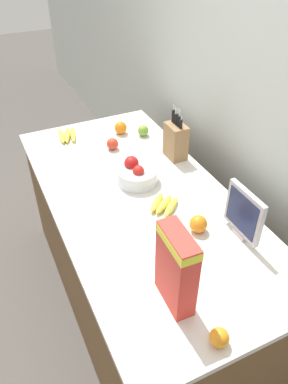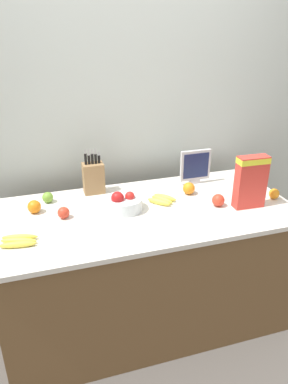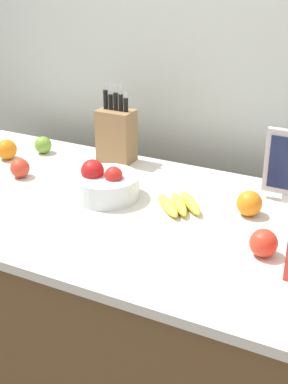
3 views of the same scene
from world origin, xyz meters
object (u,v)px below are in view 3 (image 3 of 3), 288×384
(banana_bunch_left, at_px, (179,204))
(apple_middle, at_px, (20,168))
(orange_near_bowl, at_px, (7,149))
(apple_front, at_px, (264,243))
(fruit_bowl, at_px, (105,184))
(apple_near_bananas, at_px, (43,145))
(knife_block, at_px, (116,135))
(orange_mid_right, at_px, (249,203))

(banana_bunch_left, distance_m, apple_middle, 0.64)
(orange_near_bowl, bearing_deg, apple_front, -12.77)
(banana_bunch_left, xyz_separation_m, orange_near_bowl, (-0.80, 0.10, 0.02))
(orange_near_bowl, bearing_deg, fruit_bowl, -13.31)
(apple_middle, xyz_separation_m, apple_near_bananas, (-0.08, 0.24, -0.00))
(knife_block, xyz_separation_m, orange_mid_right, (0.61, -0.22, -0.07))
(apple_near_bananas, bearing_deg, knife_block, 11.22)
(banana_bunch_left, height_order, apple_near_bananas, apple_near_bananas)
(knife_block, height_order, apple_near_bananas, knife_block)
(knife_block, height_order, apple_middle, knife_block)
(apple_middle, height_order, orange_mid_right, orange_mid_right)
(banana_bunch_left, xyz_separation_m, apple_near_bananas, (-0.71, 0.22, 0.02))
(fruit_bowl, height_order, banana_bunch_left, fruit_bowl)
(fruit_bowl, bearing_deg, banana_bunch_left, 6.24)
(fruit_bowl, height_order, apple_front, fruit_bowl)
(fruit_bowl, xyz_separation_m, apple_middle, (-0.37, 0.00, -0.01))
(fruit_bowl, height_order, apple_near_bananas, fruit_bowl)
(apple_near_bananas, xyz_separation_m, apple_front, (1.04, -0.38, 0.00))
(knife_block, distance_m, apple_middle, 0.40)
(banana_bunch_left, relative_size, apple_middle, 2.73)
(banana_bunch_left, bearing_deg, apple_middle, -177.84)
(apple_near_bananas, xyz_separation_m, orange_mid_right, (0.93, -0.16, 0.01))
(knife_block, distance_m, apple_front, 0.85)
(banana_bunch_left, bearing_deg, fruit_bowl, -173.76)
(apple_middle, bearing_deg, orange_mid_right, 5.90)
(apple_middle, height_order, apple_front, apple_front)
(fruit_bowl, xyz_separation_m, orange_mid_right, (0.48, 0.09, -0.01))
(knife_block, height_order, apple_front, knife_block)
(knife_block, relative_size, apple_middle, 4.37)
(apple_near_bananas, bearing_deg, apple_front, -19.99)
(knife_block, height_order, orange_near_bowl, knife_block)
(orange_mid_right, bearing_deg, banana_bunch_left, -163.50)
(banana_bunch_left, relative_size, apple_front, 2.46)
(knife_block, distance_m, apple_near_bananas, 0.33)
(banana_bunch_left, relative_size, orange_near_bowl, 2.41)
(fruit_bowl, height_order, orange_near_bowl, fruit_bowl)
(fruit_bowl, distance_m, banana_bunch_left, 0.27)
(banana_bunch_left, height_order, apple_front, apple_front)
(knife_block, bearing_deg, orange_near_bowl, -155.56)
(fruit_bowl, xyz_separation_m, orange_near_bowl, (-0.54, 0.13, -0.01))
(apple_middle, bearing_deg, knife_block, 51.77)
(banana_bunch_left, relative_size, apple_near_bananas, 2.78)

